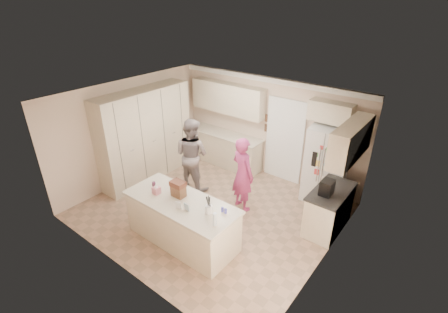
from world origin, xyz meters
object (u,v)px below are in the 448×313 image
Objects in this scene: teen_girl at (243,174)px; teen_boy at (192,155)px; coffee_maker at (327,187)px; refrigerator at (326,165)px; tissue_box at (156,190)px; utensil_crock at (209,209)px; island_base at (182,222)px; dollhouse_body at (178,191)px.

teen_boy is at bearing 18.76° from teen_girl.
teen_boy is at bearing -174.45° from coffee_maker.
refrigerator is 3.15m from teen_boy.
tissue_box is (-2.13, -3.19, 0.10)m from refrigerator.
refrigerator reaches higher than teen_girl.
teen_girl is (1.47, 0.04, -0.05)m from teen_boy.
tissue_box is at bearing -172.87° from utensil_crock.
coffee_maker is 3.28m from tissue_box.
island_base is 0.79m from tissue_box.
utensil_crock is 1.21m from tissue_box.
utensil_crock is (-0.93, -3.04, 0.10)m from refrigerator.
teen_boy is 1.47m from teen_girl.
tissue_box is at bearing -169.70° from island_base.
island_base is (-1.58, -3.09, -0.46)m from refrigerator.
teen_boy is (-1.84, 1.54, -0.09)m from utensil_crock.
island_base is at bearing 123.13° from teen_boy.
utensil_crock reaches higher than island_base.
coffee_maker reaches higher than tissue_box.
coffee_maker is (0.47, -1.19, 0.17)m from refrigerator.
dollhouse_body is at bearing -127.30° from refrigerator.
refrigerator reaches higher than tissue_box.
teen_boy is at bearing -158.72° from refrigerator.
dollhouse_body is at bearing -140.71° from coffee_maker.
island_base is 15.71× the size of tissue_box.
teen_girl is (0.43, 1.53, -0.17)m from dollhouse_body.
tissue_box is at bearing -142.43° from coffee_maker.
teen_boy reaches higher than island_base.
coffee_maker is at bearing 52.88° from utensil_crock.
utensil_crock is at bearing -3.58° from dollhouse_body.
utensil_crock is (-1.40, -1.85, -0.07)m from coffee_maker.
teen_girl is (-1.30, -1.46, -0.04)m from refrigerator.
refrigerator is at bearing -114.70° from teen_girl.
coffee_maker is 2.87m from island_base.
coffee_maker is 0.14× the size of island_base.
teen_boy reaches higher than refrigerator.
tissue_box is 0.08× the size of teen_girl.
teen_girl is at bearing 74.43° from dollhouse_body.
island_base is 0.86m from utensil_crock.
refrigerator is 1.96m from teen_girl.
teen_boy is at bearing 126.88° from island_base.
island_base is at bearing -33.69° from dollhouse_body.
refrigerator reaches higher than dollhouse_body.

